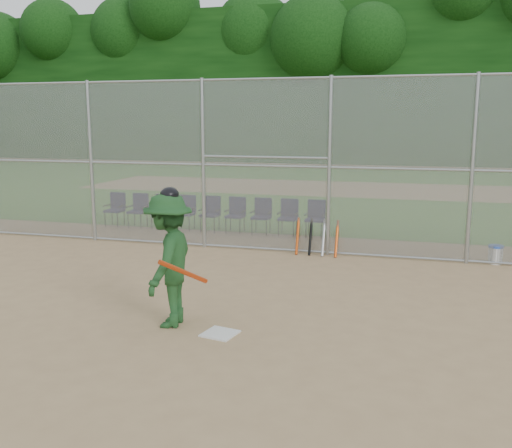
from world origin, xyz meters
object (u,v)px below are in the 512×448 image
(home_plate, at_px, (220,334))
(water_cooler, at_px, (495,254))
(batter_at_plate, at_px, (169,259))
(chair_0, at_px, (114,210))

(home_plate, distance_m, water_cooler, 7.00)
(home_plate, xyz_separation_m, water_cooler, (4.34, 5.50, 0.19))
(home_plate, bearing_deg, batter_at_plate, 168.01)
(water_cooler, height_order, chair_0, chair_0)
(home_plate, relative_size, water_cooler, 1.14)
(home_plate, height_order, water_cooler, water_cooler)
(home_plate, height_order, batter_at_plate, batter_at_plate)
(batter_at_plate, distance_m, water_cooler, 7.47)
(home_plate, distance_m, batter_at_plate, 1.32)
(home_plate, height_order, chair_0, chair_0)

